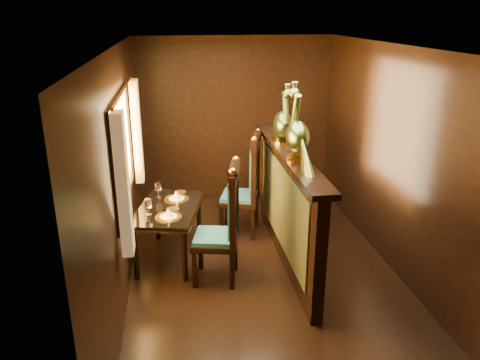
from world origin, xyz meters
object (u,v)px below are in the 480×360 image
Objects in this scene: dining_table at (168,212)px; chair_right at (249,182)px; peacock_left at (298,123)px; peacock_right at (283,113)px; chair_left at (227,220)px.

chair_right is at bearing 39.84° from dining_table.
peacock_left is (1.38, -0.55, 1.15)m from dining_table.
peacock_left is at bearing -57.13° from chair_right.
dining_table is 1.73× the size of peacock_right.
peacock_right is at bearing 54.45° from chair_left.
chair_right is 1.13m from peacock_right.
peacock_right is (1.38, 0.11, 1.12)m from dining_table.
chair_left is at bearing -29.63° from dining_table.
peacock_left reaches higher than dining_table.
peacock_left is 0.66m from peacock_right.
chair_right is (0.43, 1.11, 0.01)m from chair_left.
peacock_left is at bearing -9.47° from dining_table.
chair_left is 1.28m from peacock_left.
peacock_right reaches higher than chair_right.
chair_right is at bearing 106.33° from peacock_left.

